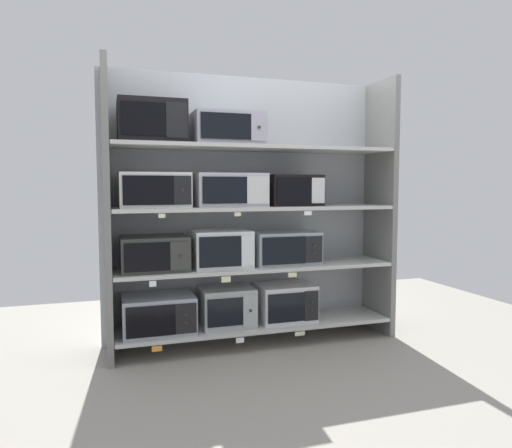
{
  "coord_description": "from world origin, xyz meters",
  "views": [
    {
      "loc": [
        -1.22,
        -3.8,
        1.34
      ],
      "look_at": [
        0.0,
        0.0,
        1.03
      ],
      "focal_mm": 33.11,
      "sensor_mm": 36.0,
      "label": 1
    }
  ],
  "objects_px": {
    "microwave_2": "(285,302)",
    "microwave_5": "(284,248)",
    "microwave_0": "(158,314)",
    "microwave_10": "(227,129)",
    "microwave_1": "(227,306)",
    "microwave_4": "(221,249)",
    "microwave_8": "(293,190)",
    "microwave_6": "(155,190)",
    "microwave_3": "(154,253)",
    "microwave_9": "(152,122)",
    "microwave_7": "(229,190)"
  },
  "relations": [
    {
      "from": "microwave_3",
      "to": "microwave_10",
      "type": "bearing_deg",
      "value": 0.01
    },
    {
      "from": "microwave_2",
      "to": "microwave_5",
      "type": "relative_size",
      "value": 0.85
    },
    {
      "from": "microwave_7",
      "to": "microwave_6",
      "type": "bearing_deg",
      "value": -179.98
    },
    {
      "from": "microwave_0",
      "to": "microwave_9",
      "type": "bearing_deg",
      "value": 179.2
    },
    {
      "from": "microwave_7",
      "to": "microwave_0",
      "type": "bearing_deg",
      "value": -179.98
    },
    {
      "from": "microwave_2",
      "to": "microwave_6",
      "type": "distance_m",
      "value": 1.48
    },
    {
      "from": "microwave_10",
      "to": "microwave_1",
      "type": "bearing_deg",
      "value": 178.12
    },
    {
      "from": "microwave_8",
      "to": "microwave_10",
      "type": "xyz_separation_m",
      "value": [
        -0.58,
        0.0,
        0.5
      ]
    },
    {
      "from": "microwave_5",
      "to": "microwave_10",
      "type": "height_order",
      "value": "microwave_10"
    },
    {
      "from": "microwave_9",
      "to": "microwave_1",
      "type": "bearing_deg",
      "value": 0.01
    },
    {
      "from": "microwave_6",
      "to": "microwave_1",
      "type": "bearing_deg",
      "value": 0.04
    },
    {
      "from": "microwave_4",
      "to": "microwave_10",
      "type": "xyz_separation_m",
      "value": [
        0.06,
        0.0,
        0.98
      ]
    },
    {
      "from": "microwave_1",
      "to": "microwave_10",
      "type": "xyz_separation_m",
      "value": [
        0.01,
        -0.0,
        1.48
      ]
    },
    {
      "from": "microwave_0",
      "to": "microwave_9",
      "type": "distance_m",
      "value": 1.53
    },
    {
      "from": "microwave_4",
      "to": "microwave_5",
      "type": "bearing_deg",
      "value": -0.01
    },
    {
      "from": "microwave_3",
      "to": "microwave_0",
      "type": "bearing_deg",
      "value": -0.16
    },
    {
      "from": "microwave_0",
      "to": "microwave_10",
      "type": "relative_size",
      "value": 1.01
    },
    {
      "from": "microwave_1",
      "to": "microwave_6",
      "type": "relative_size",
      "value": 0.81
    },
    {
      "from": "microwave_6",
      "to": "microwave_8",
      "type": "height_order",
      "value": "microwave_6"
    },
    {
      "from": "microwave_2",
      "to": "microwave_4",
      "type": "distance_m",
      "value": 0.76
    },
    {
      "from": "microwave_3",
      "to": "microwave_10",
      "type": "distance_m",
      "value": 1.16
    },
    {
      "from": "microwave_3",
      "to": "microwave_7",
      "type": "distance_m",
      "value": 0.8
    },
    {
      "from": "microwave_9",
      "to": "microwave_5",
      "type": "bearing_deg",
      "value": -0.02
    },
    {
      "from": "microwave_6",
      "to": "microwave_10",
      "type": "height_order",
      "value": "microwave_10"
    },
    {
      "from": "microwave_8",
      "to": "microwave_2",
      "type": "bearing_deg",
      "value": 179.86
    },
    {
      "from": "microwave_6",
      "to": "microwave_9",
      "type": "bearing_deg",
      "value": 178.22
    },
    {
      "from": "microwave_4",
      "to": "microwave_8",
      "type": "height_order",
      "value": "microwave_8"
    },
    {
      "from": "microwave_6",
      "to": "microwave_7",
      "type": "height_order",
      "value": "same"
    },
    {
      "from": "microwave_3",
      "to": "microwave_8",
      "type": "relative_size",
      "value": 1.15
    },
    {
      "from": "microwave_4",
      "to": "microwave_9",
      "type": "height_order",
      "value": "microwave_9"
    },
    {
      "from": "microwave_0",
      "to": "microwave_10",
      "type": "xyz_separation_m",
      "value": [
        0.58,
        0.0,
        1.49
      ]
    },
    {
      "from": "microwave_6",
      "to": "microwave_10",
      "type": "bearing_deg",
      "value": 0.01
    },
    {
      "from": "microwave_0",
      "to": "microwave_3",
      "type": "distance_m",
      "value": 0.49
    },
    {
      "from": "microwave_1",
      "to": "microwave_2",
      "type": "height_order",
      "value": "microwave_1"
    },
    {
      "from": "microwave_0",
      "to": "microwave_1",
      "type": "relative_size",
      "value": 1.29
    },
    {
      "from": "microwave_2",
      "to": "microwave_7",
      "type": "distance_m",
      "value": 1.1
    },
    {
      "from": "microwave_2",
      "to": "microwave_5",
      "type": "distance_m",
      "value": 0.48
    },
    {
      "from": "microwave_5",
      "to": "microwave_3",
      "type": "bearing_deg",
      "value": 179.99
    },
    {
      "from": "microwave_10",
      "to": "microwave_2",
      "type": "bearing_deg",
      "value": 0.0
    },
    {
      "from": "microwave_0",
      "to": "microwave_8",
      "type": "relative_size",
      "value": 1.25
    },
    {
      "from": "microwave_6",
      "to": "microwave_5",
      "type": "bearing_deg",
      "value": -0.0
    },
    {
      "from": "microwave_3",
      "to": "microwave_5",
      "type": "relative_size",
      "value": 0.92
    },
    {
      "from": "microwave_1",
      "to": "microwave_4",
      "type": "xyz_separation_m",
      "value": [
        -0.05,
        -0.0,
        0.49
      ]
    },
    {
      "from": "microwave_2",
      "to": "microwave_8",
      "type": "xyz_separation_m",
      "value": [
        0.07,
        -0.0,
        0.98
      ]
    },
    {
      "from": "microwave_2",
      "to": "microwave_9",
      "type": "relative_size",
      "value": 0.93
    },
    {
      "from": "microwave_4",
      "to": "microwave_6",
      "type": "height_order",
      "value": "microwave_6"
    },
    {
      "from": "microwave_3",
      "to": "microwave_6",
      "type": "xyz_separation_m",
      "value": [
        0.01,
        -0.0,
        0.5
      ]
    },
    {
      "from": "microwave_5",
      "to": "microwave_8",
      "type": "distance_m",
      "value": 0.5
    },
    {
      "from": "microwave_4",
      "to": "microwave_8",
      "type": "xyz_separation_m",
      "value": [
        0.64,
        -0.0,
        0.48
      ]
    },
    {
      "from": "microwave_4",
      "to": "microwave_8",
      "type": "bearing_deg",
      "value": -0.01
    }
  ]
}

